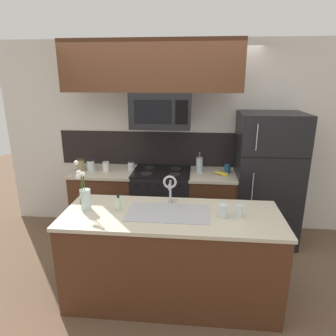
# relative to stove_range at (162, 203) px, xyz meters

# --- Properties ---
(ground_plane) EXTENTS (10.00, 10.00, 0.00)m
(ground_plane) POSITION_rel_stove_range_xyz_m (-0.00, -0.90, -0.46)
(ground_plane) COLOR brown
(rear_partition) EXTENTS (5.20, 0.10, 2.60)m
(rear_partition) POSITION_rel_stove_range_xyz_m (0.30, 0.38, 0.84)
(rear_partition) COLOR silver
(rear_partition) RESTS_ON ground
(splash_band) EXTENTS (2.97, 0.01, 0.48)m
(splash_band) POSITION_rel_stove_range_xyz_m (-0.00, 0.32, 0.69)
(splash_band) COLOR black
(splash_band) RESTS_ON rear_partition
(back_counter_left) EXTENTS (0.84, 0.65, 0.91)m
(back_counter_left) POSITION_rel_stove_range_xyz_m (-0.79, 0.00, -0.01)
(back_counter_left) COLOR #4C2B19
(back_counter_left) RESTS_ON ground
(back_counter_right) EXTENTS (0.62, 0.65, 0.91)m
(back_counter_right) POSITION_rel_stove_range_xyz_m (0.68, 0.00, -0.01)
(back_counter_right) COLOR #4C2B19
(back_counter_right) RESTS_ON ground
(stove_range) EXTENTS (0.76, 0.64, 0.93)m
(stove_range) POSITION_rel_stove_range_xyz_m (0.00, 0.00, 0.00)
(stove_range) COLOR black
(stove_range) RESTS_ON ground
(microwave) EXTENTS (0.74, 0.40, 0.44)m
(microwave) POSITION_rel_stove_range_xyz_m (0.00, -0.02, 1.26)
(microwave) COLOR black
(upper_cabinet_band) EXTENTS (2.16, 0.34, 0.60)m
(upper_cabinet_band) POSITION_rel_stove_range_xyz_m (-0.11, -0.05, 1.78)
(upper_cabinet_band) COLOR #4C2B19
(refrigerator) EXTENTS (0.79, 0.74, 1.71)m
(refrigerator) POSITION_rel_stove_range_xyz_m (1.37, 0.02, 0.39)
(refrigerator) COLOR black
(refrigerator) RESTS_ON ground
(storage_jar_tall) EXTENTS (0.10, 0.10, 0.16)m
(storage_jar_tall) POSITION_rel_stove_range_xyz_m (-1.09, -0.03, 0.53)
(storage_jar_tall) COLOR #997F5B
(storage_jar_tall) RESTS_ON back_counter_left
(storage_jar_medium) EXTENTS (0.10, 0.10, 0.15)m
(storage_jar_medium) POSITION_rel_stove_range_xyz_m (-0.96, -0.01, 0.52)
(storage_jar_medium) COLOR silver
(storage_jar_medium) RESTS_ON back_counter_left
(storage_jar_short) EXTENTS (0.09, 0.09, 0.13)m
(storage_jar_short) POSITION_rel_stove_range_xyz_m (-0.75, -0.03, 0.51)
(storage_jar_short) COLOR silver
(storage_jar_short) RESTS_ON back_counter_left
(storage_jar_squat) EXTENTS (0.09, 0.09, 0.13)m
(storage_jar_squat) POSITION_rel_stove_range_xyz_m (-0.41, 0.03, 0.51)
(storage_jar_squat) COLOR silver
(storage_jar_squat) RESTS_ON back_counter_left
(banana_bunch) EXTENTS (0.19, 0.12, 0.08)m
(banana_bunch) POSITION_rel_stove_range_xyz_m (0.79, -0.06, 0.47)
(banana_bunch) COLOR yellow
(banana_bunch) RESTS_ON back_counter_right
(french_press) EXTENTS (0.09, 0.09, 0.27)m
(french_press) POSITION_rel_stove_range_xyz_m (0.50, 0.06, 0.55)
(french_press) COLOR silver
(french_press) RESTS_ON back_counter_right
(coffee_tin) EXTENTS (0.08, 0.08, 0.11)m
(coffee_tin) POSITION_rel_stove_range_xyz_m (0.87, 0.05, 0.50)
(coffee_tin) COLOR #1E5184
(coffee_tin) RESTS_ON back_counter_right
(island_counter) EXTENTS (2.03, 0.78, 0.91)m
(island_counter) POSITION_rel_stove_range_xyz_m (0.24, -1.25, -0.01)
(island_counter) COLOR #4C2B19
(island_counter) RESTS_ON ground
(kitchen_sink) EXTENTS (0.76, 0.41, 0.16)m
(kitchen_sink) POSITION_rel_stove_range_xyz_m (0.20, -1.25, 0.38)
(kitchen_sink) COLOR #ADAFB5
(kitchen_sink) RESTS_ON island_counter
(sink_faucet) EXTENTS (0.14, 0.14, 0.31)m
(sink_faucet) POSITION_rel_stove_range_xyz_m (0.21, -1.05, 0.65)
(sink_faucet) COLOR #B7BABF
(sink_faucet) RESTS_ON island_counter
(dish_soap_bottle) EXTENTS (0.06, 0.05, 0.16)m
(dish_soap_bottle) POSITION_rel_stove_range_xyz_m (-0.27, -1.23, 0.52)
(dish_soap_bottle) COLOR beige
(dish_soap_bottle) RESTS_ON island_counter
(drinking_glass) EXTENTS (0.07, 0.07, 0.12)m
(drinking_glass) POSITION_rel_stove_range_xyz_m (0.70, -1.28, 0.51)
(drinking_glass) COLOR silver
(drinking_glass) RESTS_ON island_counter
(spare_glass) EXTENTS (0.07, 0.07, 0.11)m
(spare_glass) POSITION_rel_stove_range_xyz_m (0.85, -1.25, 0.50)
(spare_glass) COLOR silver
(spare_glass) RESTS_ON island_counter
(flower_vase) EXTENTS (0.11, 0.11, 0.49)m
(flower_vase) POSITION_rel_stove_range_xyz_m (-0.58, -1.24, 0.58)
(flower_vase) COLOR silver
(flower_vase) RESTS_ON island_counter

